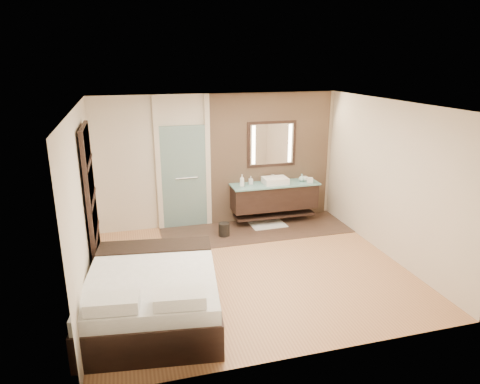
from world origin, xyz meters
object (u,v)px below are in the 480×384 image
object	(u,v)px
mirror_unit	(272,144)
waste_bin	(224,230)
vanity	(274,196)
bed	(153,293)

from	to	relation	value
mirror_unit	waste_bin	size ratio (longest dim) A/B	3.93
vanity	mirror_unit	distance (m)	1.10
bed	waste_bin	world-z (taller)	bed
bed	waste_bin	xyz separation A→B (m)	(1.55, 2.41, -0.21)
mirror_unit	waste_bin	bearing A→B (deg)	-150.23
vanity	mirror_unit	bearing A→B (deg)	90.00
bed	waste_bin	bearing A→B (deg)	64.91
vanity	bed	distance (m)	3.98
waste_bin	vanity	bearing A→B (deg)	20.47
vanity	bed	world-z (taller)	vanity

